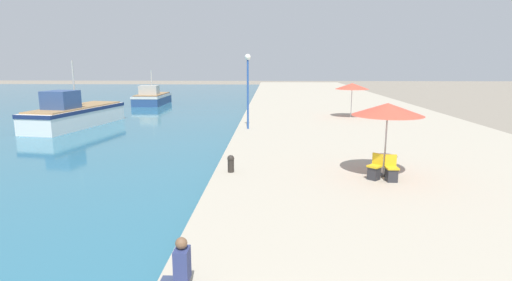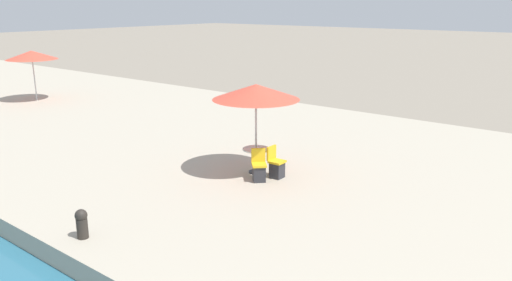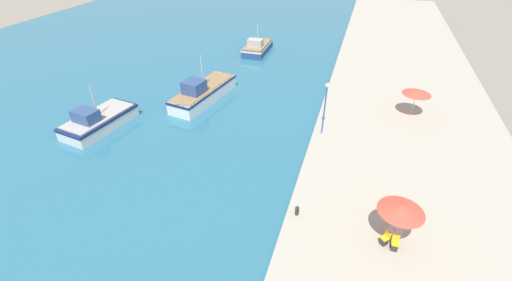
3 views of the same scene
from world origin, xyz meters
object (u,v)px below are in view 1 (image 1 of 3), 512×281
Objects in this scene: fishing_boat_far at (152,98)px; cafe_umbrella_white at (352,86)px; person_at_quay at (180,266)px; cafe_chair_left at (392,172)px; cafe_table at (385,161)px; fishing_boat_mid at (75,114)px; cafe_umbrella_pink at (388,109)px; lamppost at (248,79)px; cafe_chair_right at (374,170)px; mooring_bollard at (231,163)px.

cafe_umbrella_white is (19.15, -13.54, 2.07)m from fishing_boat_far.
cafe_chair_left is at bearing 49.83° from person_at_quay.
cafe_table is (-1.87, -15.91, -1.79)m from cafe_umbrella_white.
fishing_boat_mid reaches higher than cafe_chair_left.
cafe_umbrella_pink is 16.06m from cafe_umbrella_white.
lamppost is at bearing 89.31° from person_at_quay.
cafe_chair_left is at bearing -88.43° from cafe_table.
cafe_umbrella_white is 3.18× the size of cafe_table.
fishing_boat_mid is 3.55× the size of cafe_umbrella_white.
lamppost reaches higher than fishing_boat_far.
cafe_table is 0.81× the size of person_at_quay.
cafe_chair_left is (0.07, -0.69, -2.10)m from cafe_umbrella_pink.
cafe_umbrella_white is at bearing -53.14° from cafe_chair_right.
fishing_boat_mid reaches higher than mooring_bollard.
cafe_chair_right is 12.23m from lamppost.
cafe_umbrella_pink reaches higher than cafe_chair_right.
cafe_table is at bearing 52.71° from person_at_quay.
cafe_umbrella_pink is 2.22m from cafe_chair_left.
cafe_umbrella_pink is at bearing -86.03° from cafe_chair_left.
lamppost is at bearing -59.00° from fishing_boat_far.
lamppost is (-5.53, 10.31, 0.66)m from cafe_umbrella_pink.
cafe_chair_left is at bearing -63.01° from lamppost.
mooring_bollard is at bearing -37.85° from fishing_boat_mid.
person_at_quay is 1.50× the size of mooring_bollard.
cafe_umbrella_white is at bearing 83.15° from cafe_umbrella_pink.
fishing_boat_far is 6.30× the size of person_at_quay.
fishing_boat_mid is 22.90m from cafe_umbrella_pink.
person_at_quay is 0.22× the size of lamppost.
fishing_boat_mid is 1.98× the size of lamppost.
mooring_bollard is at bearing 177.05° from cafe_umbrella_pink.
cafe_chair_left is 9.02m from person_at_quay.
cafe_chair_right is 0.20× the size of lamppost.
lamppost is (-5.58, 10.28, 2.56)m from cafe_table.
cafe_umbrella_pink is 2.21m from cafe_chair_right.
fishing_boat_mid is 1.46× the size of fishing_boat_far.
cafe_umbrella_pink is 2.70× the size of person_at_quay.
fishing_boat_far is 34.15m from cafe_table.
cafe_umbrella_white is 0.56× the size of lamppost.
cafe_chair_right is (-0.53, 0.21, 0.00)m from cafe_chair_left.
mooring_bollard is (-5.65, 0.26, -0.18)m from cafe_table.
person_at_quay reaches higher than mooring_bollard.
cafe_umbrella_white is 2.59× the size of person_at_quay.
cafe_umbrella_white reaches higher than cafe_chair_right.
cafe_umbrella_white is at bearing -35.66° from fishing_boat_far.
fishing_boat_mid is 18.45m from mooring_bollard.
cafe_table is (17.29, -29.45, 0.28)m from fishing_boat_far.
fishing_boat_mid is 15.72m from fishing_boat_far.
cafe_umbrella_white is 16.85m from cafe_chair_left.
cafe_chair_right is at bearing -64.83° from lamppost.
fishing_boat_far is at bearing -15.65° from cafe_chair_right.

